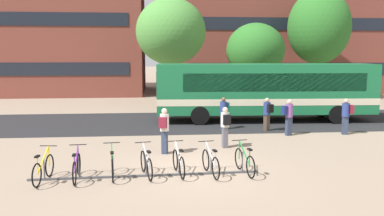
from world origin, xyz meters
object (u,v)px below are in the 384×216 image
(parked_bicycle_green_2, at_px, (112,165))
(parked_bicycle_green_6, at_px, (245,162))
(commuter_black_pack_1, at_px, (267,112))
(commuter_maroon_pack_2, at_px, (346,114))
(parked_bicycle_silver_3, at_px, (146,164))
(street_tree_1, at_px, (171,32))
(street_tree_0, at_px, (255,50))
(street_tree_2, at_px, (319,27))
(city_bus, at_px, (264,89))
(parked_bicycle_silver_5, at_px, (211,163))
(commuter_maroon_pack_5, at_px, (164,128))
(parked_bicycle_purple_1, at_px, (77,168))
(parked_bicycle_white_4, at_px, (179,163))
(parked_bicycle_yellow_0, at_px, (43,169))
(commuter_teal_pack_0, at_px, (224,111))
(commuter_black_pack_3, at_px, (225,124))
(commuter_navy_pack_4, at_px, (288,115))

(parked_bicycle_green_2, relative_size, parked_bicycle_green_6, 1.00)
(commuter_black_pack_1, bearing_deg, commuter_maroon_pack_2, -131.43)
(parked_bicycle_silver_3, distance_m, street_tree_1, 17.99)
(street_tree_0, height_order, street_tree_2, street_tree_2)
(city_bus, xyz_separation_m, street_tree_2, (7.01, 9.61, 4.08))
(commuter_maroon_pack_2, relative_size, street_tree_0, 0.28)
(city_bus, distance_m, parked_bicycle_silver_5, 10.86)
(city_bus, height_order, commuter_maroon_pack_5, city_bus)
(parked_bicycle_green_6, bearing_deg, parked_bicycle_purple_1, 83.41)
(parked_bicycle_white_4, bearing_deg, street_tree_0, -29.96)
(parked_bicycle_yellow_0, bearing_deg, commuter_teal_pack_0, -35.63)
(parked_bicycle_silver_3, relative_size, commuter_black_pack_1, 1.03)
(city_bus, height_order, commuter_teal_pack_0, city_bus)
(commuter_black_pack_3, distance_m, street_tree_0, 15.27)
(commuter_black_pack_3, xyz_separation_m, commuter_maroon_pack_5, (-2.47, -0.76, 0.05))
(commuter_maroon_pack_5, bearing_deg, street_tree_2, -21.97)
(parked_bicycle_purple_1, height_order, commuter_maroon_pack_2, commuter_maroon_pack_2)
(street_tree_2, bearing_deg, commuter_maroon_pack_2, -106.80)
(commuter_maroon_pack_5, distance_m, street_tree_1, 15.10)
(city_bus, height_order, parked_bicycle_green_6, city_bus)
(city_bus, xyz_separation_m, street_tree_0, (1.46, 7.92, 2.24))
(commuter_teal_pack_0, bearing_deg, street_tree_1, -124.87)
(parked_bicycle_silver_5, distance_m, street_tree_2, 23.18)
(parked_bicycle_silver_3, relative_size, commuter_maroon_pack_5, 0.97)
(city_bus, relative_size, commuter_black_pack_1, 7.41)
(parked_bicycle_green_2, bearing_deg, parked_bicycle_silver_3, -97.22)
(parked_bicycle_purple_1, height_order, parked_bicycle_silver_5, same)
(commuter_navy_pack_4, distance_m, street_tree_0, 12.52)
(commuter_black_pack_1, height_order, commuter_maroon_pack_2, commuter_maroon_pack_2)
(parked_bicycle_purple_1, bearing_deg, street_tree_0, -32.57)
(parked_bicycle_yellow_0, bearing_deg, commuter_maroon_pack_5, -44.88)
(commuter_maroon_pack_2, bearing_deg, parked_bicycle_white_4, 46.81)
(parked_bicycle_green_2, xyz_separation_m, commuter_maroon_pack_5, (1.67, 2.78, 0.62))
(commuter_navy_pack_4, height_order, street_tree_2, street_tree_2)
(parked_bicycle_yellow_0, bearing_deg, street_tree_2, -34.31)
(commuter_maroon_pack_2, bearing_deg, street_tree_0, -70.95)
(parked_bicycle_yellow_0, xyz_separation_m, parked_bicycle_silver_3, (3.04, 0.25, 0.00))
(parked_bicycle_silver_3, bearing_deg, commuter_navy_pack_4, -61.46)
(parked_bicycle_green_2, distance_m, commuter_navy_pack_4, 9.39)
(city_bus, bearing_deg, parked_bicycle_purple_1, 52.27)
(parked_bicycle_purple_1, relative_size, commuter_teal_pack_0, 1.06)
(parked_bicycle_yellow_0, bearing_deg, street_tree_0, -25.58)
(commuter_black_pack_1, relative_size, street_tree_1, 0.21)
(city_bus, bearing_deg, commuter_maroon_pack_5, 53.29)
(street_tree_1, relative_size, street_tree_2, 0.88)
(city_bus, height_order, parked_bicycle_purple_1, city_bus)
(parked_bicycle_green_2, height_order, parked_bicycle_white_4, same)
(city_bus, distance_m, parked_bicycle_purple_1, 13.15)
(street_tree_2, bearing_deg, parked_bicycle_green_6, -117.81)
(parked_bicycle_white_4, relative_size, street_tree_1, 0.22)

